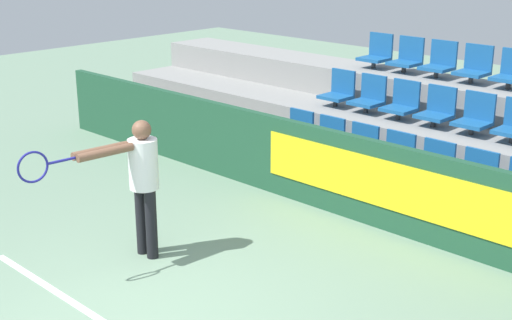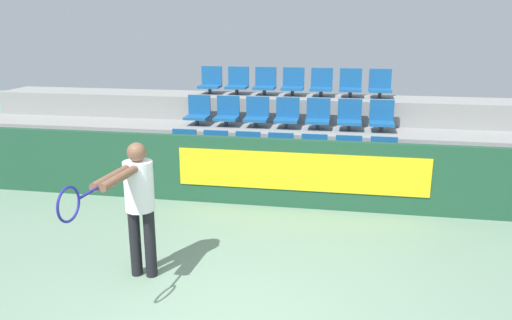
{
  "view_description": "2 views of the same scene",
  "coord_description": "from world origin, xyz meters",
  "px_view_note": "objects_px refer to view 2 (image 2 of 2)",
  "views": [
    {
      "loc": [
        4.86,
        -3.42,
        3.53
      ],
      "look_at": [
        -0.49,
        2.09,
        1.03
      ],
      "focal_mm": 50.0,
      "sensor_mm": 36.0,
      "label": 1
    },
    {
      "loc": [
        1.03,
        -3.9,
        2.84
      ],
      "look_at": [
        -0.02,
        1.97,
        1.17
      ],
      "focal_mm": 35.0,
      "sensor_mm": 36.0,
      "label": 2
    }
  ],
  "objects_px": {
    "stadium_chair_1": "(215,149)",
    "stadium_chair_12": "(349,117)",
    "stadium_chair_10": "(287,115)",
    "tennis_player": "(136,198)",
    "stadium_chair_2": "(247,151)",
    "stadium_chair_6": "(384,157)",
    "stadium_chair_13": "(382,118)",
    "stadium_chair_18": "(321,84)",
    "stadium_chair_7": "(198,112)",
    "stadium_chair_11": "(318,116)",
    "stadium_chair_16": "(265,83)",
    "stadium_chair_4": "(314,154)",
    "stadium_chair_20": "(380,86)",
    "stadium_chair_9": "(257,114)",
    "stadium_chair_5": "(348,155)",
    "stadium_chair_19": "(350,85)",
    "stadium_chair_8": "(227,113)",
    "stadium_chair_14": "(211,82)",
    "stadium_chair_3": "(280,152)",
    "stadium_chair_17": "(293,84)",
    "stadium_chair_15": "(238,83)"
  },
  "relations": [
    {
      "from": "stadium_chair_3",
      "to": "stadium_chair_20",
      "type": "distance_m",
      "value": 2.74
    },
    {
      "from": "stadium_chair_1",
      "to": "stadium_chair_13",
      "type": "xyz_separation_m",
      "value": [
        2.85,
        0.97,
        0.46
      ]
    },
    {
      "from": "stadium_chair_1",
      "to": "stadium_chair_12",
      "type": "xyz_separation_m",
      "value": [
        2.28,
        0.97,
        0.46
      ]
    },
    {
      "from": "stadium_chair_9",
      "to": "tennis_player",
      "type": "xyz_separation_m",
      "value": [
        -0.59,
        -4.24,
        -0.18
      ]
    },
    {
      "from": "stadium_chair_16",
      "to": "stadium_chair_20",
      "type": "xyz_separation_m",
      "value": [
        2.28,
        0.0,
        0.0
      ]
    },
    {
      "from": "stadium_chair_4",
      "to": "stadium_chair_13",
      "type": "relative_size",
      "value": 1.0
    },
    {
      "from": "stadium_chair_8",
      "to": "stadium_chair_13",
      "type": "bearing_deg",
      "value": 0.0
    },
    {
      "from": "stadium_chair_7",
      "to": "stadium_chair_4",
      "type": "bearing_deg",
      "value": -23.04
    },
    {
      "from": "stadium_chair_11",
      "to": "stadium_chair_12",
      "type": "distance_m",
      "value": 0.57
    },
    {
      "from": "stadium_chair_5",
      "to": "stadium_chair_17",
      "type": "xyz_separation_m",
      "value": [
        -1.14,
        1.94,
        0.92
      ]
    },
    {
      "from": "stadium_chair_10",
      "to": "tennis_player",
      "type": "bearing_deg",
      "value": -105.34
    },
    {
      "from": "stadium_chair_2",
      "to": "stadium_chair_16",
      "type": "bearing_deg",
      "value": 90.0
    },
    {
      "from": "stadium_chair_2",
      "to": "stadium_chair_15",
      "type": "height_order",
      "value": "stadium_chair_15"
    },
    {
      "from": "stadium_chair_4",
      "to": "tennis_player",
      "type": "height_order",
      "value": "tennis_player"
    },
    {
      "from": "stadium_chair_18",
      "to": "tennis_player",
      "type": "relative_size",
      "value": 0.35
    },
    {
      "from": "stadium_chair_7",
      "to": "stadium_chair_12",
      "type": "distance_m",
      "value": 2.85
    },
    {
      "from": "stadium_chair_13",
      "to": "stadium_chair_18",
      "type": "height_order",
      "value": "stadium_chair_18"
    },
    {
      "from": "stadium_chair_19",
      "to": "stadium_chair_3",
      "type": "bearing_deg",
      "value": -120.45
    },
    {
      "from": "stadium_chair_3",
      "to": "stadium_chair_13",
      "type": "distance_m",
      "value": 2.02
    },
    {
      "from": "stadium_chair_2",
      "to": "stadium_chair_17",
      "type": "bearing_deg",
      "value": 73.62
    },
    {
      "from": "stadium_chair_3",
      "to": "stadium_chair_8",
      "type": "height_order",
      "value": "stadium_chair_8"
    },
    {
      "from": "stadium_chair_6",
      "to": "stadium_chair_12",
      "type": "xyz_separation_m",
      "value": [
        -0.57,
        0.97,
        0.46
      ]
    },
    {
      "from": "stadium_chair_18",
      "to": "stadium_chair_10",
      "type": "bearing_deg",
      "value": -120.45
    },
    {
      "from": "stadium_chair_5",
      "to": "stadium_chair_13",
      "type": "height_order",
      "value": "stadium_chair_13"
    },
    {
      "from": "stadium_chair_2",
      "to": "stadium_chair_6",
      "type": "distance_m",
      "value": 2.28
    },
    {
      "from": "stadium_chair_11",
      "to": "tennis_player",
      "type": "relative_size",
      "value": 0.35
    },
    {
      "from": "stadium_chair_2",
      "to": "tennis_player",
      "type": "distance_m",
      "value": 3.33
    },
    {
      "from": "stadium_chair_10",
      "to": "stadium_chair_3",
      "type": "bearing_deg",
      "value": -90.0
    },
    {
      "from": "stadium_chair_20",
      "to": "stadium_chair_13",
      "type": "bearing_deg",
      "value": -90.0
    },
    {
      "from": "stadium_chair_12",
      "to": "stadium_chair_2",
      "type": "bearing_deg",
      "value": -150.45
    },
    {
      "from": "stadium_chair_4",
      "to": "stadium_chair_20",
      "type": "height_order",
      "value": "stadium_chair_20"
    },
    {
      "from": "stadium_chair_5",
      "to": "stadium_chair_15",
      "type": "height_order",
      "value": "stadium_chair_15"
    },
    {
      "from": "stadium_chair_10",
      "to": "stadium_chair_16",
      "type": "xyz_separation_m",
      "value": [
        -0.57,
        0.97,
        0.46
      ]
    },
    {
      "from": "stadium_chair_6",
      "to": "stadium_chair_10",
      "type": "relative_size",
      "value": 1.0
    },
    {
      "from": "stadium_chair_18",
      "to": "stadium_chair_19",
      "type": "bearing_deg",
      "value": 0.0
    },
    {
      "from": "stadium_chair_16",
      "to": "stadium_chair_9",
      "type": "bearing_deg",
      "value": -90.0
    },
    {
      "from": "stadium_chair_13",
      "to": "stadium_chair_10",
      "type": "bearing_deg",
      "value": 180.0
    },
    {
      "from": "stadium_chair_10",
      "to": "stadium_chair_13",
      "type": "distance_m",
      "value": 1.71
    },
    {
      "from": "stadium_chair_15",
      "to": "stadium_chair_16",
      "type": "relative_size",
      "value": 1.0
    },
    {
      "from": "stadium_chair_2",
      "to": "stadium_chair_10",
      "type": "xyz_separation_m",
      "value": [
        0.57,
        0.97,
        0.46
      ]
    },
    {
      "from": "stadium_chair_8",
      "to": "stadium_chair_13",
      "type": "distance_m",
      "value": 2.85
    },
    {
      "from": "stadium_chair_8",
      "to": "stadium_chair_14",
      "type": "relative_size",
      "value": 1.0
    },
    {
      "from": "stadium_chair_18",
      "to": "stadium_chair_5",
      "type": "bearing_deg",
      "value": -73.62
    },
    {
      "from": "stadium_chair_6",
      "to": "stadium_chair_9",
      "type": "xyz_separation_m",
      "value": [
        -2.28,
        0.97,
        0.46
      ]
    },
    {
      "from": "stadium_chair_16",
      "to": "stadium_chair_13",
      "type": "bearing_deg",
      "value": -23.04
    },
    {
      "from": "stadium_chair_11",
      "to": "stadium_chair_12",
      "type": "xyz_separation_m",
      "value": [
        0.57,
        0.0,
        0.0
      ]
    },
    {
      "from": "stadium_chair_9",
      "to": "stadium_chair_8",
      "type": "bearing_deg",
      "value": 180.0
    },
    {
      "from": "stadium_chair_9",
      "to": "stadium_chair_11",
      "type": "bearing_deg",
      "value": 0.0
    },
    {
      "from": "stadium_chair_3",
      "to": "stadium_chair_13",
      "type": "xyz_separation_m",
      "value": [
        1.71,
        0.97,
        0.46
      ]
    },
    {
      "from": "stadium_chair_5",
      "to": "stadium_chair_9",
      "type": "xyz_separation_m",
      "value": [
        -1.71,
        0.97,
        0.46
      ]
    }
  ]
}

